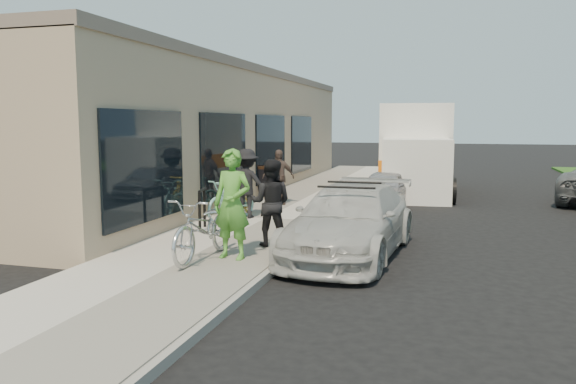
# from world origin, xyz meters

# --- Properties ---
(ground) EXTENTS (120.00, 120.00, 0.00)m
(ground) POSITION_xyz_m (0.00, 0.00, 0.00)
(ground) COLOR black
(ground) RESTS_ON ground
(sidewalk) EXTENTS (3.00, 34.00, 0.15)m
(sidewalk) POSITION_xyz_m (-2.00, 3.00, 0.07)
(sidewalk) COLOR #B5AFA3
(sidewalk) RESTS_ON ground
(curb) EXTENTS (0.12, 34.00, 0.13)m
(curb) POSITION_xyz_m (-0.45, 3.00, 0.07)
(curb) COLOR gray
(curb) RESTS_ON ground
(storefront) EXTENTS (3.60, 20.00, 4.22)m
(storefront) POSITION_xyz_m (-5.24, 7.99, 2.12)
(storefront) COLOR tan
(storefront) RESTS_ON ground
(bike_rack) EXTENTS (0.20, 0.61, 0.88)m
(bike_rack) POSITION_xyz_m (-2.87, 1.23, 0.68)
(bike_rack) COLOR black
(bike_rack) RESTS_ON sidewalk
(sandwich_board) EXTENTS (0.63, 0.64, 0.95)m
(sandwich_board) POSITION_xyz_m (-3.33, 6.88, 0.64)
(sandwich_board) COLOR black
(sandwich_board) RESTS_ON sidewalk
(sedan_white) EXTENTS (2.18, 4.61, 1.34)m
(sedan_white) POSITION_xyz_m (0.53, 0.34, 0.65)
(sedan_white) COLOR #B9B8B4
(sedan_white) RESTS_ON ground
(sedan_silver) EXTENTS (1.47, 3.21, 1.07)m
(sedan_silver) POSITION_xyz_m (0.44, 6.70, 0.53)
(sedan_silver) COLOR #A9A9AE
(sedan_silver) RESTS_ON ground
(moving_truck) EXTENTS (2.91, 6.46, 3.09)m
(moving_truck) POSITION_xyz_m (1.01, 10.57, 1.37)
(moving_truck) COLOR white
(moving_truck) RESTS_ON ground
(tandem_bike) EXTENTS (0.80, 2.07, 1.07)m
(tandem_bike) POSITION_xyz_m (-1.69, -1.23, 0.69)
(tandem_bike) COLOR silver
(tandem_bike) RESTS_ON sidewalk
(woman_rider) EXTENTS (0.74, 0.53, 1.87)m
(woman_rider) POSITION_xyz_m (-1.25, -1.04, 1.09)
(woman_rider) COLOR #4D9832
(woman_rider) RESTS_ON sidewalk
(man_standing) EXTENTS (0.84, 0.69, 1.63)m
(man_standing) POSITION_xyz_m (-0.93, 0.09, 0.97)
(man_standing) COLOR black
(man_standing) RESTS_ON sidewalk
(cruiser_bike_a) EXTENTS (1.10, 1.60, 0.94)m
(cruiser_bike_a) POSITION_xyz_m (-3.06, 2.92, 0.62)
(cruiser_bike_a) COLOR #84C5BE
(cruiser_bike_a) RESTS_ON sidewalk
(cruiser_bike_b) EXTENTS (1.06, 1.95, 0.97)m
(cruiser_bike_b) POSITION_xyz_m (-2.67, 2.51, 0.64)
(cruiser_bike_b) COLOR #84C5BE
(cruiser_bike_b) RESTS_ON sidewalk
(cruiser_bike_c) EXTENTS (0.58, 1.75, 1.04)m
(cruiser_bike_c) POSITION_xyz_m (-2.71, 3.08, 0.67)
(cruiser_bike_c) COLOR gold
(cruiser_bike_c) RESTS_ON sidewalk
(bystander_a) EXTENTS (1.10, 0.65, 1.68)m
(bystander_a) POSITION_xyz_m (-2.46, 2.91, 0.99)
(bystander_a) COLOR black
(bystander_a) RESTS_ON sidewalk
(bystander_b) EXTENTS (0.98, 0.76, 1.55)m
(bystander_b) POSITION_xyz_m (-2.39, 5.28, 0.93)
(bystander_b) COLOR brown
(bystander_b) RESTS_ON sidewalk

